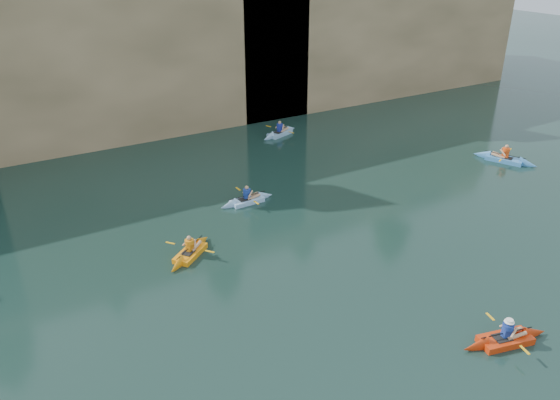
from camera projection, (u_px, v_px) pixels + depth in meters
ground at (299, 351)px, 17.35m from camera, size 160.00×160.00×0.00m
cliff at (74, 29)px, 38.07m from camera, size 70.00×16.00×12.00m
cliff_slab_center at (133, 48)px, 33.34m from camera, size 24.00×2.40×11.40m
cliff_slab_east at (386, 34)px, 42.69m from camera, size 26.00×2.40×9.84m
sea_cave_center at (44, 131)px, 31.93m from camera, size 3.50×1.00×3.20m
sea_cave_east at (255, 89)px, 37.95m from camera, size 5.00×1.00×4.50m
main_kayaker at (505, 339)px, 17.65m from camera, size 3.19×2.09×1.15m
kayaker_orange at (190, 252)px, 22.48m from camera, size 2.78×2.41×1.14m
kayaker_ltblue_near at (247, 200)px, 26.92m from camera, size 2.92×2.27×1.14m
kayaker_ltblue_mid at (280, 133)px, 36.02m from camera, size 3.23×2.27×1.21m
kayaker_blue_east at (505, 159)px, 31.81m from camera, size 2.33×3.62×1.29m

